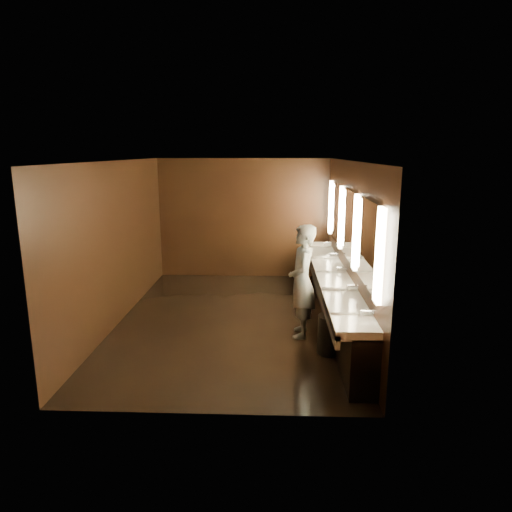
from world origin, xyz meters
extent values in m
plane|color=black|center=(0.00, 0.00, 0.00)|extent=(6.00, 6.00, 0.00)
cube|color=#2D2D2B|center=(0.00, 0.00, 2.80)|extent=(4.00, 6.00, 0.02)
cube|color=black|center=(0.00, 3.00, 1.40)|extent=(4.00, 0.02, 2.80)
cube|color=black|center=(0.00, -3.00, 1.40)|extent=(4.00, 0.02, 2.80)
cube|color=black|center=(-2.00, 0.00, 1.40)|extent=(0.02, 6.00, 2.80)
cube|color=black|center=(2.00, 0.00, 1.40)|extent=(0.02, 6.00, 2.80)
cube|color=black|center=(1.82, 0.00, 0.40)|extent=(0.36, 5.40, 0.81)
cube|color=white|center=(1.73, 0.00, 0.85)|extent=(0.55, 5.40, 0.12)
cube|color=white|center=(1.48, 0.00, 0.77)|extent=(0.06, 5.40, 0.18)
cylinder|color=silver|center=(1.91, -2.20, 0.99)|extent=(0.18, 0.04, 0.04)
cylinder|color=silver|center=(1.91, -1.10, 0.99)|extent=(0.18, 0.04, 0.04)
cylinder|color=silver|center=(1.91, 0.00, 0.99)|extent=(0.18, 0.04, 0.04)
cylinder|color=silver|center=(1.91, 1.10, 0.99)|extent=(0.18, 0.04, 0.04)
cylinder|color=silver|center=(1.91, 2.20, 0.99)|extent=(0.18, 0.04, 0.04)
cube|color=#FFE8B3|center=(1.97, -2.40, 1.75)|extent=(0.06, 0.22, 1.15)
cube|color=white|center=(1.99, -1.60, 1.75)|extent=(0.03, 1.32, 1.15)
cube|color=#FFE8B3|center=(1.97, -0.80, 1.75)|extent=(0.06, 0.23, 1.15)
cube|color=white|center=(1.99, 0.00, 1.75)|extent=(0.03, 1.32, 1.15)
cube|color=#FFE8B3|center=(1.97, 0.80, 1.75)|extent=(0.06, 0.23, 1.15)
cube|color=white|center=(1.99, 1.60, 1.75)|extent=(0.03, 1.32, 1.15)
cube|color=#FFE8B3|center=(1.97, 2.40, 1.75)|extent=(0.06, 0.22, 1.15)
imported|color=#7DA8BB|center=(1.18, -0.62, 0.92)|extent=(0.47, 0.69, 1.84)
cylinder|color=black|center=(1.58, -1.30, 0.29)|extent=(0.44, 0.44, 0.59)
camera|label=1|loc=(0.72, -7.69, 2.96)|focal=32.00mm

